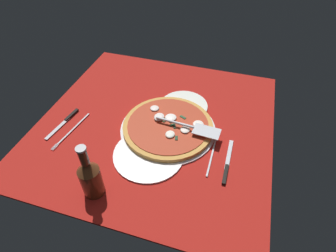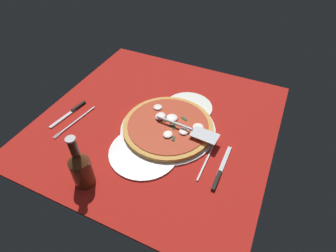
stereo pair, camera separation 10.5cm
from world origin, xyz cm
name	(u,v)px [view 1 (the left image)]	position (x,y,z in cm)	size (l,w,h in cm)	color
ground_plane	(156,124)	(0.00, 0.00, -0.40)	(91.19, 91.19, 0.80)	#A41C16
checker_pattern	(156,123)	(0.00, 0.00, 0.05)	(91.19, 91.19, 0.10)	silver
pizza_pan	(168,129)	(2.24, 5.92, 0.59)	(37.10, 37.10, 0.99)	silver
dinner_plate_left	(184,106)	(-13.11, 8.32, 0.60)	(20.36, 20.36, 1.00)	white
dinner_plate_right	(149,154)	(16.65, 3.12, 0.60)	(25.42, 25.42, 1.00)	white
pizza	(168,126)	(2.17, 5.97, 2.12)	(35.01, 35.01, 3.31)	gold
pizza_server	(192,127)	(2.84, 15.31, 4.71)	(6.54, 25.12, 1.00)	silver
place_setting_near	(68,126)	(12.24, -32.34, 0.45)	(23.68, 15.56, 1.40)	white
place_setting_far	(220,160)	(11.90, 27.85, 0.46)	(21.75, 12.86, 1.40)	white
beer_bottle	(90,177)	(35.81, -8.17, 8.06)	(6.59, 6.59, 20.90)	#5A3019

